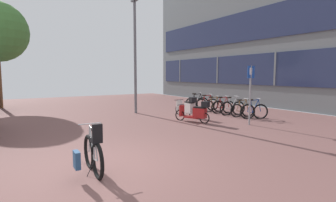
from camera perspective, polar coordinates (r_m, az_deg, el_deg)
The scene contains 13 objects.
ground at distance 6.90m, azimuth -1.54°, elevation -11.92°, with size 21.00×40.00×0.13m.
bicycle_foreground at distance 5.85m, azimuth -16.15°, elevation -11.02°, with size 0.70×1.49×1.15m.
bicycle_rack_00 at distance 13.04m, azimuth 18.15°, elevation -2.12°, with size 1.22×0.72×1.00m.
bicycle_rack_01 at distance 13.46m, azimuth 15.81°, elevation -1.90°, with size 1.23×0.54×0.94m.
bicycle_rack_02 at distance 13.94m, azimuth 13.79°, elevation -1.49°, with size 1.40×0.54×1.01m.
bicycle_rack_03 at distance 14.42m, azimuth 11.85°, elevation -1.26°, with size 1.27×0.59×0.97m.
bicycle_rack_04 at distance 14.89m, azimuth 9.89°, elevation -1.06°, with size 1.20×0.60×0.93m.
bicycle_rack_05 at distance 15.46m, azimuth 8.45°, elevation -0.72°, with size 1.30×0.61×0.98m.
bicycle_rack_06 at distance 15.87m, azimuth 6.32°, elevation -0.47°, with size 1.28×0.75×1.03m.
scooter_near at distance 11.52m, azimuth 6.18°, elevation -2.48°, with size 0.91×1.63×0.96m.
scooter_mid at distance 12.99m, azimuth 4.27°, elevation -1.40°, with size 0.52×1.83×1.02m.
parking_sign at distance 11.26m, azimuth 17.43°, elevation 2.60°, with size 0.40×0.07×2.43m.
lamp_post at distance 14.26m, azimuth -7.16°, elevation 10.84°, with size 0.20×0.52×6.05m.
Camera 1 is at (-1.88, -5.69, 2.07)m, focal length 28.10 mm.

